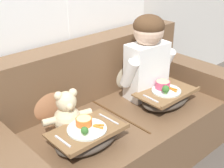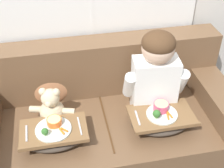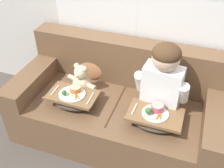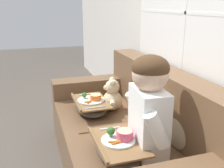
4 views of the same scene
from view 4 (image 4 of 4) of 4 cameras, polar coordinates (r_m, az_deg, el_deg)
name	(u,v)px [view 4 (image 4 of 4)]	position (r m, az deg, el deg)	size (l,w,h in m)	color
wall_back_with_window	(191,14)	(2.14, 16.83, 14.32)	(8.00, 0.08, 2.60)	beige
couch	(130,139)	(2.19, 3.94, -11.85)	(1.95, 0.92, 0.89)	brown
throw_pillow_behind_child	(181,124)	(1.86, 14.74, -8.50)	(0.34, 0.16, 0.35)	#C1B293
throw_pillow_behind_teddy	(137,91)	(2.48, 5.51, -1.46)	(0.34, 0.16, 0.35)	#B2754C
child_figure	(149,101)	(1.67, 8.05, -3.69)	(0.47, 0.24, 0.66)	white
teddy_bear	(112,97)	(2.41, 0.00, -2.77)	(0.33, 0.24, 0.30)	beige
lap_tray_child	(118,147)	(1.72, 1.37, -13.64)	(0.45, 0.29, 0.19)	#473D33
lap_tray_teddy	(91,106)	(2.38, -4.59, -4.75)	(0.45, 0.29, 0.18)	#473D33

